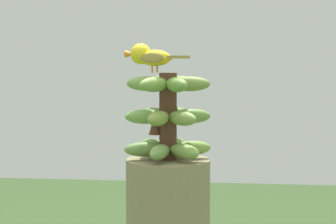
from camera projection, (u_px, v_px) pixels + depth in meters
banana_bunch at (168, 116)px, 1.63m from camera, size 0.25×0.25×0.24m
perched_bird at (148, 56)px, 1.63m from camera, size 0.19×0.10×0.08m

